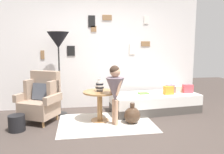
{
  "coord_description": "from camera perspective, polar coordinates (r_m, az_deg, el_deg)",
  "views": [
    {
      "loc": [
        -0.54,
        -3.32,
        1.47
      ],
      "look_at": [
        0.15,
        0.95,
        0.85
      ],
      "focal_mm": 35.68,
      "sensor_mm": 36.0,
      "label": 1
    }
  ],
  "objects": [
    {
      "name": "armchair",
      "position": [
        4.53,
        -17.71,
        -5.39
      ],
      "size": [
        0.9,
        0.82,
        0.97
      ],
      "color": "tan",
      "rests_on": "ground"
    },
    {
      "name": "ground_plane",
      "position": [
        3.67,
        0.06,
        -15.44
      ],
      "size": [
        12.0,
        12.0,
        0.0
      ],
      "primitive_type": "plane",
      "color": "#423833"
    },
    {
      "name": "daybed",
      "position": [
        5.09,
        10.87,
        -6.46
      ],
      "size": [
        1.97,
        0.99,
        0.4
      ],
      "color": "#4C4742",
      "rests_on": "ground"
    },
    {
      "name": "rug",
      "position": [
        4.32,
        -1.56,
        -11.66
      ],
      "size": [
        1.77,
        1.28,
        0.01
      ],
      "primitive_type": "cube",
      "color": "silver",
      "rests_on": "ground"
    },
    {
      "name": "pillow_head",
      "position": [
        5.33,
        18.83,
        -2.84
      ],
      "size": [
        0.22,
        0.13,
        0.19
      ],
      "primitive_type": "cube",
      "rotation": [
        0.0,
        0.0,
        -0.03
      ],
      "color": "#D64C56",
      "rests_on": "daybed"
    },
    {
      "name": "floor_lamp",
      "position": [
        4.77,
        -13.6,
        8.58
      ],
      "size": [
        0.45,
        0.45,
        1.74
      ],
      "color": "black",
      "rests_on": "ground"
    },
    {
      "name": "gallery_wall",
      "position": [
        5.3,
        -3.34,
        6.32
      ],
      "size": [
        4.8,
        0.12,
        2.6
      ],
      "color": "silver",
      "rests_on": "ground"
    },
    {
      "name": "pillow_mid",
      "position": [
        5.31,
        16.44,
        -3.04
      ],
      "size": [
        0.2,
        0.15,
        0.14
      ],
      "primitive_type": "cube",
      "rotation": [
        0.0,
        0.0,
        0.2
      ],
      "color": "beige",
      "rests_on": "daybed"
    },
    {
      "name": "demijohn_near",
      "position": [
        4.28,
        5.2,
        -9.71
      ],
      "size": [
        0.31,
        0.31,
        0.4
      ],
      "color": "#473323",
      "rests_on": "ground"
    },
    {
      "name": "side_table",
      "position": [
        4.33,
        -3.16,
        -5.77
      ],
      "size": [
        0.64,
        0.64,
        0.59
      ],
      "color": "#9E7042",
      "rests_on": "ground"
    },
    {
      "name": "magazine_basket",
      "position": [
        4.24,
        -23.22,
        -10.79
      ],
      "size": [
        0.28,
        0.28,
        0.28
      ],
      "primitive_type": "cylinder",
      "color": "black",
      "rests_on": "ground"
    },
    {
      "name": "book_on_daybed",
      "position": [
        4.99,
        8.06,
        -4.13
      ],
      "size": [
        0.23,
        0.18,
        0.03
      ],
      "primitive_type": "cube",
      "rotation": [
        0.0,
        0.0,
        0.1
      ],
      "color": "#66A343",
      "rests_on": "daybed"
    },
    {
      "name": "person_child",
      "position": [
        4.05,
        0.79,
        -2.69
      ],
      "size": [
        0.34,
        0.34,
        1.11
      ],
      "color": "tan",
      "rests_on": "ground"
    },
    {
      "name": "pillow_extra",
      "position": [
        5.04,
        14.29,
        -3.31
      ],
      "size": [
        0.21,
        0.13,
        0.18
      ],
      "primitive_type": "cube",
      "rotation": [
        0.0,
        0.0,
        0.07
      ],
      "color": "orange",
      "rests_on": "daybed"
    },
    {
      "name": "vase_striped",
      "position": [
        4.29,
        -3.17,
        -2.34
      ],
      "size": [
        0.16,
        0.16,
        0.25
      ],
      "color": "black",
      "rests_on": "side_table"
    },
    {
      "name": "pillow_back",
      "position": [
        5.15,
        14.62,
        -3.04
      ],
      "size": [
        0.19,
        0.15,
        0.19
      ],
      "primitive_type": "cube",
      "rotation": [
        0.0,
        0.0,
        0.23
      ],
      "color": "gray",
      "rests_on": "daybed"
    }
  ]
}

